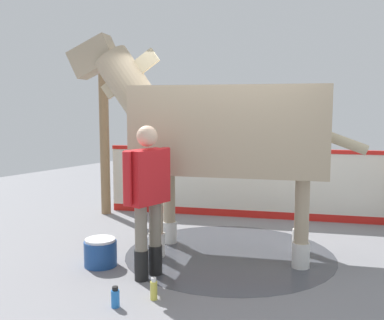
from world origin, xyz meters
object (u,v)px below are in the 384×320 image
object	(u,v)px
handler	(148,192)
wash_bucket	(100,252)
bottle_spray	(115,298)
bottle_shampoo	(154,289)
horse	(221,130)

from	to	relation	value
handler	wash_bucket	xyz separation A→B (m)	(-0.03, 0.68, -0.78)
bottle_spray	bottle_shampoo	bearing A→B (deg)	-31.09
handler	wash_bucket	distance (m)	1.04
horse	bottle_spray	xyz separation A→B (m)	(-1.84, 0.05, -1.46)
horse	bottle_shampoo	distance (m)	2.10
bottle_spray	handler	bearing A→B (deg)	15.40
handler	bottle_shampoo	world-z (taller)	handler
horse	wash_bucket	world-z (taller)	horse
handler	bottle_spray	distance (m)	1.14
wash_bucket	bottle_spray	xyz separation A→B (m)	(-0.70, -0.89, -0.07)
wash_bucket	bottle_shampoo	world-z (taller)	wash_bucket
horse	wash_bucket	size ratio (longest dim) A/B	9.33
wash_bucket	horse	bearing A→B (deg)	-39.48
horse	handler	distance (m)	1.29
wash_bucket	handler	bearing A→B (deg)	-87.20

